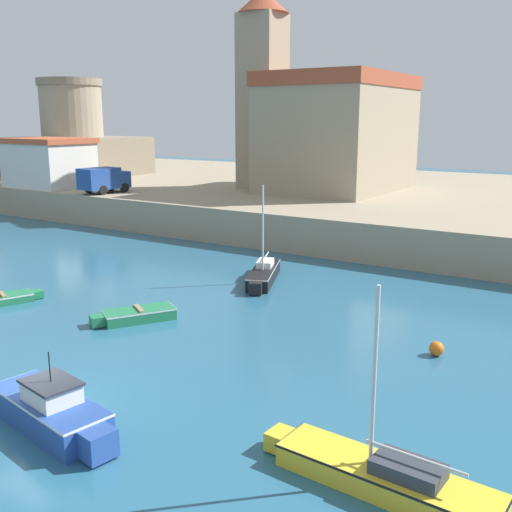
{
  "coord_description": "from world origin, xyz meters",
  "views": [
    {
      "loc": [
        15.29,
        -11.01,
        8.94
      ],
      "look_at": [
        -0.98,
        14.38,
        2.0
      ],
      "focal_mm": 42.0,
      "sensor_mm": 36.0,
      "label": 1
    }
  ],
  "objects_px": {
    "dinghy_green_5": "(136,315)",
    "truck_on_quay": "(104,179)",
    "dinghy_green_2": "(5,298)",
    "motorboat_blue_0": "(52,411)",
    "sailboat_yellow_3": "(383,475)",
    "harbor_shed_near_wharf": "(49,162)",
    "church": "(328,126)",
    "fortress": "(73,144)",
    "mooring_buoy": "(436,349)",
    "sailboat_black_4": "(264,273)"
  },
  "relations": [
    {
      "from": "dinghy_green_2",
      "to": "harbor_shed_near_wharf",
      "type": "relative_size",
      "value": 0.46
    },
    {
      "from": "church",
      "to": "motorboat_blue_0",
      "type": "bearing_deg",
      "value": -75.03
    },
    {
      "from": "dinghy_green_2",
      "to": "dinghy_green_5",
      "type": "bearing_deg",
      "value": 11.76
    },
    {
      "from": "harbor_shed_near_wharf",
      "to": "motorboat_blue_0",
      "type": "bearing_deg",
      "value": -39.02
    },
    {
      "from": "sailboat_yellow_3",
      "to": "sailboat_black_4",
      "type": "relative_size",
      "value": 1.14
    },
    {
      "from": "dinghy_green_5",
      "to": "truck_on_quay",
      "type": "distance_m",
      "value": 27.81
    },
    {
      "from": "motorboat_blue_0",
      "to": "sailboat_black_4",
      "type": "distance_m",
      "value": 17.63
    },
    {
      "from": "fortress",
      "to": "mooring_buoy",
      "type": "bearing_deg",
      "value": -27.2
    },
    {
      "from": "fortress",
      "to": "harbor_shed_near_wharf",
      "type": "height_order",
      "value": "fortress"
    },
    {
      "from": "church",
      "to": "fortress",
      "type": "bearing_deg",
      "value": -175.55
    },
    {
      "from": "dinghy_green_5",
      "to": "harbor_shed_near_wharf",
      "type": "distance_m",
      "value": 34.69
    },
    {
      "from": "church",
      "to": "harbor_shed_near_wharf",
      "type": "height_order",
      "value": "church"
    },
    {
      "from": "fortress",
      "to": "harbor_shed_near_wharf",
      "type": "relative_size",
      "value": 1.75
    },
    {
      "from": "motorboat_blue_0",
      "to": "sailboat_black_4",
      "type": "xyz_separation_m",
      "value": [
        -3.47,
        17.28,
        -0.13
      ]
    },
    {
      "from": "harbor_shed_near_wharf",
      "to": "truck_on_quay",
      "type": "height_order",
      "value": "harbor_shed_near_wharf"
    },
    {
      "from": "motorboat_blue_0",
      "to": "truck_on_quay",
      "type": "relative_size",
      "value": 1.18
    },
    {
      "from": "sailboat_black_4",
      "to": "dinghy_green_5",
      "type": "bearing_deg",
      "value": -98.38
    },
    {
      "from": "sailboat_yellow_3",
      "to": "dinghy_green_5",
      "type": "bearing_deg",
      "value": 156.7
    },
    {
      "from": "sailboat_black_4",
      "to": "mooring_buoy",
      "type": "relative_size",
      "value": 9.66
    },
    {
      "from": "mooring_buoy",
      "to": "fortress",
      "type": "xyz_separation_m",
      "value": [
        -49.46,
        25.42,
        5.78
      ]
    },
    {
      "from": "church",
      "to": "sailboat_black_4",
      "type": "bearing_deg",
      "value": -72.31
    },
    {
      "from": "motorboat_blue_0",
      "to": "sailboat_black_4",
      "type": "height_order",
      "value": "sailboat_black_4"
    },
    {
      "from": "dinghy_green_2",
      "to": "church",
      "type": "height_order",
      "value": "church"
    },
    {
      "from": "truck_on_quay",
      "to": "sailboat_black_4",
      "type": "bearing_deg",
      "value": -22.62
    },
    {
      "from": "sailboat_yellow_3",
      "to": "truck_on_quay",
      "type": "relative_size",
      "value": 1.4
    },
    {
      "from": "harbor_shed_near_wharf",
      "to": "dinghy_green_5",
      "type": "bearing_deg",
      "value": -33.05
    },
    {
      "from": "dinghy_green_5",
      "to": "harbor_shed_near_wharf",
      "type": "bearing_deg",
      "value": 146.95
    },
    {
      "from": "motorboat_blue_0",
      "to": "sailboat_yellow_3",
      "type": "height_order",
      "value": "sailboat_yellow_3"
    },
    {
      "from": "sailboat_black_4",
      "to": "mooring_buoy",
      "type": "bearing_deg",
      "value": -26.2
    },
    {
      "from": "dinghy_green_2",
      "to": "truck_on_quay",
      "type": "height_order",
      "value": "truck_on_quay"
    },
    {
      "from": "sailboat_black_4",
      "to": "fortress",
      "type": "relative_size",
      "value": 0.42
    },
    {
      "from": "motorboat_blue_0",
      "to": "dinghy_green_5",
      "type": "height_order",
      "value": "motorboat_blue_0"
    },
    {
      "from": "truck_on_quay",
      "to": "fortress",
      "type": "bearing_deg",
      "value": 146.41
    },
    {
      "from": "fortress",
      "to": "truck_on_quay",
      "type": "relative_size",
      "value": 2.89
    },
    {
      "from": "dinghy_green_2",
      "to": "fortress",
      "type": "height_order",
      "value": "fortress"
    },
    {
      "from": "fortress",
      "to": "truck_on_quay",
      "type": "height_order",
      "value": "fortress"
    },
    {
      "from": "dinghy_green_2",
      "to": "church",
      "type": "relative_size",
      "value": 0.19
    },
    {
      "from": "dinghy_green_5",
      "to": "church",
      "type": "relative_size",
      "value": 0.21
    },
    {
      "from": "dinghy_green_5",
      "to": "truck_on_quay",
      "type": "height_order",
      "value": "truck_on_quay"
    },
    {
      "from": "sailboat_black_4",
      "to": "motorboat_blue_0",
      "type": "bearing_deg",
      "value": -78.64
    },
    {
      "from": "mooring_buoy",
      "to": "sailboat_yellow_3",
      "type": "bearing_deg",
      "value": -81.57
    },
    {
      "from": "mooring_buoy",
      "to": "dinghy_green_2",
      "type": "bearing_deg",
      "value": -166.6
    },
    {
      "from": "motorboat_blue_0",
      "to": "dinghy_green_2",
      "type": "relative_size",
      "value": 1.55
    },
    {
      "from": "sailboat_black_4",
      "to": "fortress",
      "type": "bearing_deg",
      "value": 152.51
    },
    {
      "from": "dinghy_green_2",
      "to": "truck_on_quay",
      "type": "distance_m",
      "value": 24.04
    },
    {
      "from": "dinghy_green_2",
      "to": "dinghy_green_5",
      "type": "xyz_separation_m",
      "value": [
        7.38,
        1.54,
        0.05
      ]
    },
    {
      "from": "dinghy_green_2",
      "to": "sailboat_black_4",
      "type": "height_order",
      "value": "sailboat_black_4"
    },
    {
      "from": "church",
      "to": "truck_on_quay",
      "type": "xyz_separation_m",
      "value": [
        -15.06,
        -13.01,
        -4.49
      ]
    },
    {
      "from": "harbor_shed_near_wharf",
      "to": "mooring_buoy",
      "type": "bearing_deg",
      "value": -20.52
    },
    {
      "from": "dinghy_green_2",
      "to": "church",
      "type": "xyz_separation_m",
      "value": [
        1.58,
        32.6,
        8.05
      ]
    }
  ]
}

